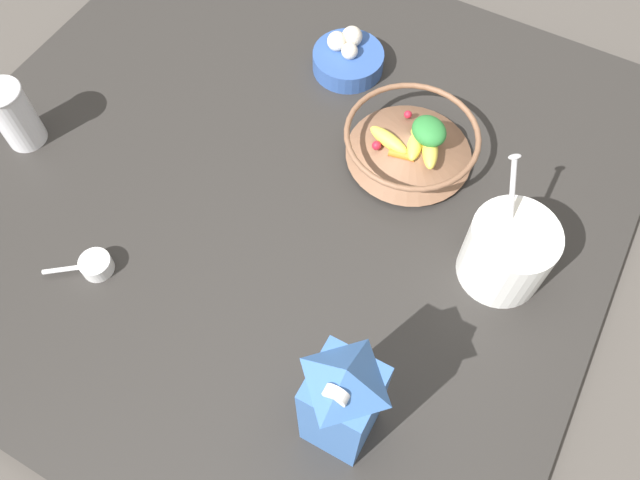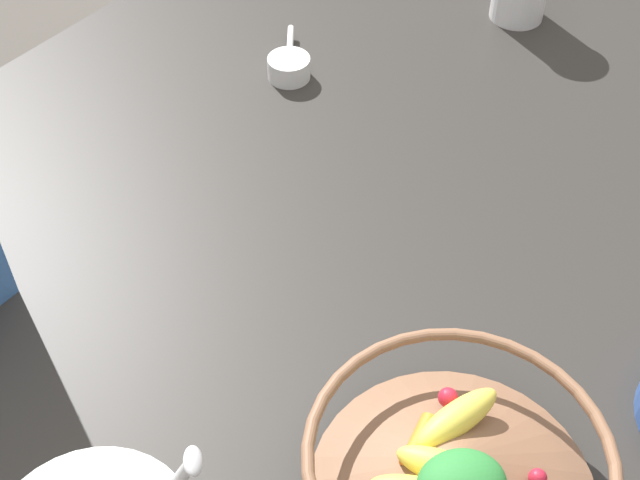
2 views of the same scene
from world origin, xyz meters
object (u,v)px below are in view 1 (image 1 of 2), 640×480
at_px(fruit_bowl, 411,143).
at_px(drinking_cup, 13,114).
at_px(milk_carton, 343,401).
at_px(yogurt_tub, 508,251).
at_px(garlic_bowl, 348,58).

height_order(fruit_bowl, drinking_cup, drinking_cup).
xyz_separation_m(milk_carton, yogurt_tub, (0.11, 0.34, -0.06)).
bearing_deg(garlic_bowl, drinking_cup, -134.54).
bearing_deg(drinking_cup, milk_carton, -13.91).
bearing_deg(milk_carton, yogurt_tub, 72.27).
height_order(fruit_bowl, garlic_bowl, fruit_bowl).
distance_m(drinking_cup, garlic_bowl, 0.61).
bearing_deg(drinking_cup, garlic_bowl, 45.46).
xyz_separation_m(milk_carton, garlic_bowl, (-0.31, 0.62, -0.10)).
bearing_deg(drinking_cup, fruit_bowl, 25.10).
bearing_deg(yogurt_tub, fruit_bowl, 148.07).
xyz_separation_m(yogurt_tub, garlic_bowl, (-0.42, 0.28, -0.04)).
relative_size(milk_carton, drinking_cup, 2.04).
bearing_deg(yogurt_tub, garlic_bowl, 146.22).
relative_size(drinking_cup, garlic_bowl, 0.91).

